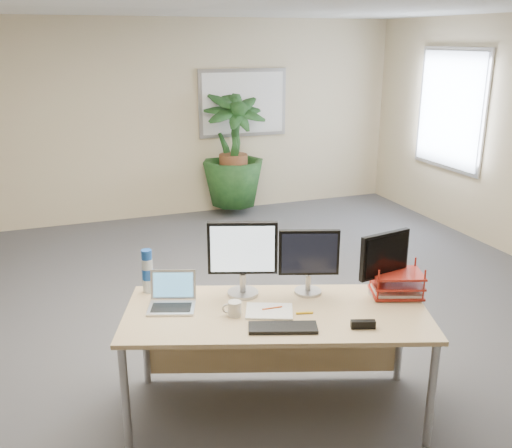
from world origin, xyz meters
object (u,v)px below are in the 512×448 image
object	(u,v)px
floor_plant	(233,163)
laptop	(172,298)
desk	(275,325)
monitor_right	(309,257)
monitor_left	(243,254)

from	to	relation	value
floor_plant	laptop	world-z (taller)	floor_plant
desk	monitor_right	world-z (taller)	monitor_right
floor_plant	monitor_left	size ratio (longest dim) A/B	2.88
floor_plant	monitor_right	distance (m)	4.38
floor_plant	monitor_left	xyz separation A→B (m)	(-1.28, -4.16, 0.30)
monitor_left	laptop	size ratio (longest dim) A/B	1.41
desk	monitor_right	distance (m)	0.51
floor_plant	laptop	xyz separation A→B (m)	(-1.77, -4.16, 0.06)
floor_plant	laptop	size ratio (longest dim) A/B	4.08
laptop	monitor_left	bearing A→B (deg)	0.02
floor_plant	monitor_right	xyz separation A→B (m)	(-0.85, -4.28, 0.26)
monitor_right	laptop	world-z (taller)	monitor_right
monitor_left	monitor_right	distance (m)	0.45
monitor_right	monitor_left	bearing A→B (deg)	163.29
desk	laptop	world-z (taller)	laptop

